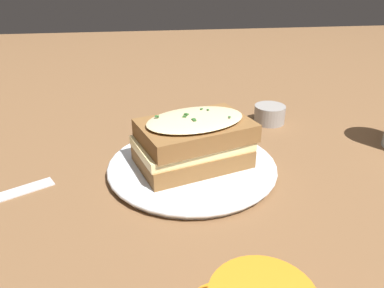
% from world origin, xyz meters
% --- Properties ---
extents(ground_plane, '(2.40, 2.40, 0.00)m').
position_xyz_m(ground_plane, '(0.00, 0.00, 0.00)').
color(ground_plane, brown).
extents(dinner_plate, '(0.24, 0.24, 0.01)m').
position_xyz_m(dinner_plate, '(0.00, -0.03, 0.01)').
color(dinner_plate, white).
rests_on(dinner_plate, ground_plane).
extents(sandwich, '(0.14, 0.18, 0.07)m').
position_xyz_m(sandwich, '(0.00, -0.03, 0.05)').
color(sandwich, brown).
rests_on(sandwich, dinner_plate).
extents(condiment_pot, '(0.06, 0.06, 0.03)m').
position_xyz_m(condiment_pot, '(0.16, -0.19, 0.02)').
color(condiment_pot, gray).
rests_on(condiment_pot, ground_plane).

